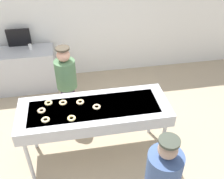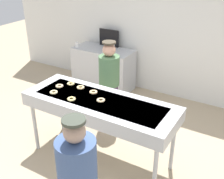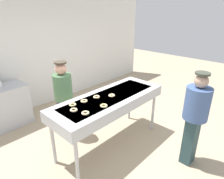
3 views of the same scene
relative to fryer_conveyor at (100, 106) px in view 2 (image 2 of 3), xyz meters
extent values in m
plane|color=tan|center=(0.00, 0.00, -0.91)|extent=(16.00, 16.00, 0.00)
cube|color=white|center=(0.00, 2.57, 0.64)|extent=(8.00, 0.12, 3.10)
cube|color=#B7BABF|center=(0.00, 0.00, 0.00)|extent=(2.19, 0.79, 0.20)
cube|color=slate|center=(0.00, 0.00, 0.06)|extent=(1.86, 0.56, 0.08)
cylinder|color=#B7BABF|center=(-0.99, -0.32, -0.50)|extent=(0.06, 0.06, 0.81)
cylinder|color=#B7BABF|center=(0.99, -0.32, -0.50)|extent=(0.06, 0.06, 0.81)
cylinder|color=#B7BABF|center=(-0.99, 0.32, -0.50)|extent=(0.06, 0.06, 0.81)
cylinder|color=#B7BABF|center=(0.99, 0.32, -0.50)|extent=(0.06, 0.06, 0.81)
torus|color=#F4CA8E|center=(-0.19, 0.13, 0.11)|extent=(0.16, 0.16, 0.03)
torus|color=#F0CE8D|center=(-0.44, 0.15, 0.11)|extent=(0.16, 0.16, 0.03)
torus|color=#EDD587|center=(-0.64, 0.19, 0.11)|extent=(0.13, 0.13, 0.03)
torus|color=#EBD583|center=(-0.33, -0.20, 0.11)|extent=(0.16, 0.16, 0.03)
torus|color=beige|center=(-0.68, -0.17, 0.11)|extent=(0.16, 0.16, 0.03)
torus|color=beige|center=(-0.74, 0.03, 0.11)|extent=(0.16, 0.16, 0.03)
torus|color=beige|center=(0.03, -0.02, 0.11)|extent=(0.12, 0.12, 0.03)
cube|color=#3F2B48|center=(-0.37, 0.87, -0.51)|extent=(0.24, 0.18, 0.80)
cylinder|color=#4C724C|center=(-0.37, 0.87, 0.14)|extent=(0.35, 0.35, 0.51)
sphere|color=#DD9F82|center=(-0.37, 0.87, 0.50)|extent=(0.21, 0.21, 0.21)
cylinder|color=#42392C|center=(-0.37, 0.87, 0.62)|extent=(0.22, 0.22, 0.03)
cylinder|color=#3F598C|center=(0.58, -1.29, 0.19)|extent=(0.37, 0.37, 0.52)
sphere|color=tan|center=(0.58, -1.29, 0.55)|extent=(0.20, 0.20, 0.20)
cylinder|color=#393F34|center=(0.58, -1.29, 0.67)|extent=(0.21, 0.21, 0.03)
cube|color=#B7BABF|center=(-1.29, 2.12, -0.46)|extent=(1.34, 0.61, 0.91)
cylinder|color=white|center=(-1.07, 2.17, 0.05)|extent=(0.07, 0.07, 0.11)
cylinder|color=white|center=(-1.85, 1.94, 0.05)|extent=(0.07, 0.07, 0.11)
cube|color=black|center=(-1.29, 2.37, 0.18)|extent=(0.48, 0.04, 0.37)
camera|label=1|loc=(-0.24, -2.81, 2.50)|focal=41.23mm
camera|label=2|loc=(1.88, -2.85, 1.97)|focal=45.44mm
camera|label=3|loc=(-2.20, -2.15, 1.52)|focal=31.09mm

